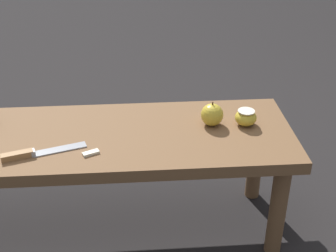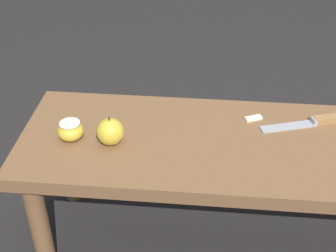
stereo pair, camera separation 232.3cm
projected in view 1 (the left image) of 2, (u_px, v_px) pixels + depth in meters
ground_plane at (100, 228)px, 1.69m from camera, size 8.00×8.00×0.00m
wooden_bench at (93, 149)px, 1.52m from camera, size 1.30×0.42×0.40m
knife at (31, 153)px, 1.39m from camera, size 0.25×0.10×0.02m
apple_whole at (212, 115)px, 1.54m from camera, size 0.07×0.07×0.08m
apple_cut at (246, 117)px, 1.54m from camera, size 0.07×0.07×0.05m
apple_slice_center at (91, 153)px, 1.40m from camera, size 0.05×0.04×0.01m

